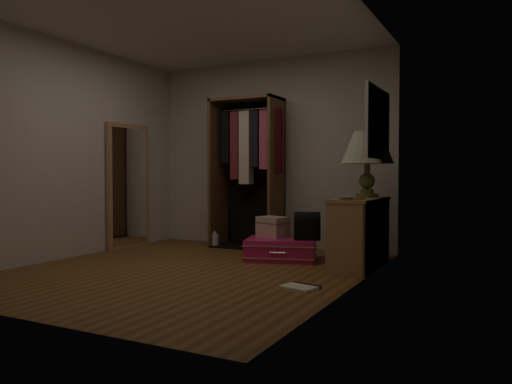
{
  "coord_description": "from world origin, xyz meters",
  "views": [
    {
      "loc": [
        2.99,
        -4.31,
        1.01
      ],
      "look_at": [
        0.3,
        0.95,
        0.8
      ],
      "focal_mm": 35.0,
      "sensor_mm": 36.0,
      "label": 1
    }
  ],
  "objects_px": {
    "console_bookshelf": "(360,230)",
    "floor_mirror": "(128,186)",
    "pink_suitcase": "(281,249)",
    "white_jug": "(214,240)",
    "train_case": "(273,227)",
    "open_wardrobe": "(249,159)",
    "table_lamp": "(367,149)",
    "black_bag": "(307,225)"
  },
  "relations": [
    {
      "from": "console_bookshelf",
      "to": "floor_mirror",
      "type": "distance_m",
      "value": 3.27
    },
    {
      "from": "pink_suitcase",
      "to": "white_jug",
      "type": "xyz_separation_m",
      "value": [
        -1.27,
        0.56,
        -0.04
      ]
    },
    {
      "from": "pink_suitcase",
      "to": "white_jug",
      "type": "height_order",
      "value": "pink_suitcase"
    },
    {
      "from": "floor_mirror",
      "to": "train_case",
      "type": "height_order",
      "value": "floor_mirror"
    },
    {
      "from": "floor_mirror",
      "to": "train_case",
      "type": "distance_m",
      "value": 2.19
    },
    {
      "from": "console_bookshelf",
      "to": "open_wardrobe",
      "type": "relative_size",
      "value": 0.55
    },
    {
      "from": "floor_mirror",
      "to": "train_case",
      "type": "bearing_deg",
      "value": 3.49
    },
    {
      "from": "pink_suitcase",
      "to": "table_lamp",
      "type": "height_order",
      "value": "table_lamp"
    },
    {
      "from": "train_case",
      "to": "table_lamp",
      "type": "distance_m",
      "value": 1.44
    },
    {
      "from": "table_lamp",
      "to": "floor_mirror",
      "type": "bearing_deg",
      "value": -174.84
    },
    {
      "from": "train_case",
      "to": "table_lamp",
      "type": "relative_size",
      "value": 0.57
    },
    {
      "from": "console_bookshelf",
      "to": "table_lamp",
      "type": "relative_size",
      "value": 1.51
    },
    {
      "from": "table_lamp",
      "to": "white_jug",
      "type": "distance_m",
      "value": 2.55
    },
    {
      "from": "black_bag",
      "to": "train_case",
      "type": "bearing_deg",
      "value": 149.56
    },
    {
      "from": "train_case",
      "to": "black_bag",
      "type": "bearing_deg",
      "value": 13.65
    },
    {
      "from": "black_bag",
      "to": "white_jug",
      "type": "relative_size",
      "value": 1.64
    },
    {
      "from": "table_lamp",
      "to": "open_wardrobe",
      "type": "bearing_deg",
      "value": 164.86
    },
    {
      "from": "open_wardrobe",
      "to": "floor_mirror",
      "type": "height_order",
      "value": "open_wardrobe"
    },
    {
      "from": "open_wardrobe",
      "to": "pink_suitcase",
      "type": "bearing_deg",
      "value": -41.95
    },
    {
      "from": "pink_suitcase",
      "to": "black_bag",
      "type": "distance_m",
      "value": 0.43
    },
    {
      "from": "floor_mirror",
      "to": "table_lamp",
      "type": "distance_m",
      "value": 3.29
    },
    {
      "from": "black_bag",
      "to": "console_bookshelf",
      "type": "bearing_deg",
      "value": -29.74
    },
    {
      "from": "open_wardrobe",
      "to": "white_jug",
      "type": "relative_size",
      "value": 9.55
    },
    {
      "from": "train_case",
      "to": "white_jug",
      "type": "height_order",
      "value": "train_case"
    },
    {
      "from": "pink_suitcase",
      "to": "train_case",
      "type": "bearing_deg",
      "value": 132.2
    },
    {
      "from": "black_bag",
      "to": "white_jug",
      "type": "xyz_separation_m",
      "value": [
        -1.58,
        0.52,
        -0.33
      ]
    },
    {
      "from": "pink_suitcase",
      "to": "console_bookshelf",
      "type": "bearing_deg",
      "value": -17.67
    },
    {
      "from": "black_bag",
      "to": "table_lamp",
      "type": "relative_size",
      "value": 0.48
    },
    {
      "from": "train_case",
      "to": "console_bookshelf",
      "type": "bearing_deg",
      "value": 14.06
    },
    {
      "from": "pink_suitcase",
      "to": "table_lamp",
      "type": "distance_m",
      "value": 1.53
    },
    {
      "from": "train_case",
      "to": "black_bag",
      "type": "xyz_separation_m",
      "value": [
        0.46,
        -0.05,
        0.04
      ]
    },
    {
      "from": "open_wardrobe",
      "to": "table_lamp",
      "type": "distance_m",
      "value": 1.83
    },
    {
      "from": "open_wardrobe",
      "to": "console_bookshelf",
      "type": "bearing_deg",
      "value": -22.86
    },
    {
      "from": "console_bookshelf",
      "to": "white_jug",
      "type": "distance_m",
      "value": 2.32
    },
    {
      "from": "floor_mirror",
      "to": "train_case",
      "type": "relative_size",
      "value": 4.0
    },
    {
      "from": "floor_mirror",
      "to": "white_jug",
      "type": "relative_size",
      "value": 7.92
    },
    {
      "from": "console_bookshelf",
      "to": "white_jug",
      "type": "relative_size",
      "value": 5.22
    },
    {
      "from": "floor_mirror",
      "to": "black_bag",
      "type": "relative_size",
      "value": 4.82
    },
    {
      "from": "floor_mirror",
      "to": "pink_suitcase",
      "type": "bearing_deg",
      "value": 1.03
    },
    {
      "from": "white_jug",
      "to": "open_wardrobe",
      "type": "bearing_deg",
      "value": 20.49
    },
    {
      "from": "train_case",
      "to": "black_bag",
      "type": "height_order",
      "value": "black_bag"
    },
    {
      "from": "pink_suitcase",
      "to": "open_wardrobe",
      "type": "bearing_deg",
      "value": 121.22
    }
  ]
}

